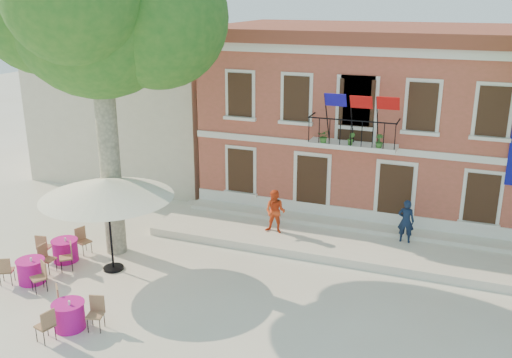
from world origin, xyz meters
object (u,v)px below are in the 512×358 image
object	(u,v)px
plane_tree_west	(97,10)
pedestrian_orange	(275,212)
pedestrian_navy	(406,221)
cafe_table_1	(69,314)
cafe_table_2	(31,270)
cafe_table_0	(65,249)
patio_umbrella	(107,189)

from	to	relation	value
plane_tree_west	pedestrian_orange	world-z (taller)	plane_tree_west
pedestrian_navy	pedestrian_orange	distance (m)	4.69
cafe_table_1	cafe_table_2	distance (m)	3.32
pedestrian_orange	cafe_table_0	bearing A→B (deg)	-144.45
patio_umbrella	cafe_table_0	bearing A→B (deg)	-178.64
pedestrian_navy	cafe_table_1	bearing A→B (deg)	47.91
cafe_table_1	cafe_table_2	xyz separation A→B (m)	(-2.83, 1.74, 0.00)
cafe_table_2	pedestrian_orange	bearing A→B (deg)	43.83
patio_umbrella	cafe_table_0	world-z (taller)	patio_umbrella
cafe_table_1	pedestrian_orange	bearing A→B (deg)	66.57
plane_tree_west	cafe_table_2	bearing A→B (deg)	-112.31
cafe_table_0	cafe_table_1	xyz separation A→B (m)	(2.83, -3.38, 0.00)
pedestrian_orange	cafe_table_0	distance (m)	7.50
pedestrian_navy	cafe_table_2	size ratio (longest dim) A/B	0.85
plane_tree_west	cafe_table_2	xyz separation A→B (m)	(-1.20, -2.92, -7.83)
plane_tree_west	cafe_table_1	xyz separation A→B (m)	(1.64, -4.66, -7.83)
cafe_table_2	pedestrian_navy	bearing A→B (deg)	32.13
patio_umbrella	cafe_table_2	distance (m)	3.50
pedestrian_navy	cafe_table_0	distance (m)	11.92
pedestrian_navy	cafe_table_1	world-z (taller)	pedestrian_navy
cafe_table_0	cafe_table_1	size ratio (longest dim) A/B	1.02
cafe_table_0	cafe_table_2	size ratio (longest dim) A/B	0.98
pedestrian_navy	cafe_table_0	world-z (taller)	pedestrian_navy
plane_tree_west	cafe_table_1	distance (m)	9.26
patio_umbrella	pedestrian_orange	distance (m)	6.23
cafe_table_2	cafe_table_0	bearing A→B (deg)	89.88
pedestrian_orange	plane_tree_west	bearing A→B (deg)	-148.12
patio_umbrella	cafe_table_1	xyz separation A→B (m)	(0.94, -3.42, -2.42)
plane_tree_west	cafe_table_1	world-z (taller)	plane_tree_west
patio_umbrella	cafe_table_1	size ratio (longest dim) A/B	2.35
cafe_table_0	pedestrian_navy	bearing A→B (deg)	25.44
pedestrian_navy	plane_tree_west	bearing A→B (deg)	22.78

